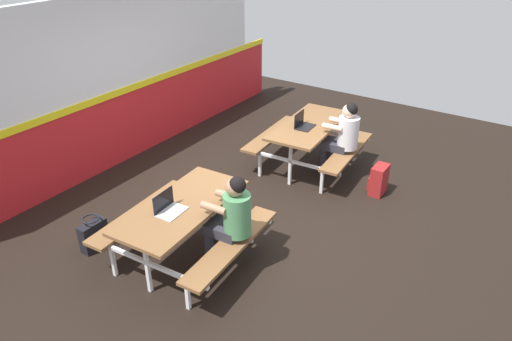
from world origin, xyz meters
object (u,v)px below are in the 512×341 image
object	(u,v)px
laptop_dark	(303,124)
tote_bag_bright	(94,235)
laptop_silver	(169,208)
student_further	(343,134)
picnic_table_left	(183,217)
picnic_table_right	(309,134)
backpack_dark	(378,180)
student_nearer	(231,216)

from	to	relation	value
laptop_dark	tote_bag_bright	world-z (taller)	laptop_dark
laptop_silver	student_further	bearing A→B (deg)	-12.79
picnic_table_left	picnic_table_right	xyz separation A→B (m)	(2.79, -0.09, 0.00)
picnic_table_right	tote_bag_bright	bearing A→B (deg)	160.84
laptop_dark	backpack_dark	size ratio (longest dim) A/B	0.76
picnic_table_left	laptop_silver	bearing A→B (deg)	171.91
picnic_table_right	student_further	bearing A→B (deg)	-90.06
picnic_table_left	laptop_dark	world-z (taller)	laptop_dark
student_further	laptop_dark	bearing A→B (deg)	104.96
backpack_dark	student_further	bearing A→B (deg)	77.44
tote_bag_bright	student_nearer	bearing A→B (deg)	-68.30
laptop_dark	picnic_table_left	bearing A→B (deg)	178.62
picnic_table_right	laptop_dark	bearing A→B (deg)	170.49
student_further	laptop_dark	size ratio (longest dim) A/B	3.60
picnic_table_right	student_further	distance (m)	0.57
picnic_table_left	tote_bag_bright	size ratio (longest dim) A/B	3.90
picnic_table_left	laptop_dark	distance (m)	2.64
student_nearer	backpack_dark	xyz separation A→B (m)	(2.47, -0.77, -0.49)
laptop_silver	backpack_dark	world-z (taller)	laptop_silver
student_further	tote_bag_bright	world-z (taller)	student_further
student_nearer	laptop_dark	world-z (taller)	student_nearer
backpack_dark	laptop_dark	bearing A→B (deg)	90.36
picnic_table_left	backpack_dark	world-z (taller)	picnic_table_left
student_further	laptop_silver	world-z (taller)	student_further
student_further	laptop_dark	distance (m)	0.61
laptop_silver	backpack_dark	size ratio (longest dim) A/B	0.76
laptop_dark	picnic_table_right	bearing A→B (deg)	-9.51
picnic_table_right	student_nearer	size ratio (longest dim) A/B	1.39
picnic_table_left	picnic_table_right	world-z (taller)	same
backpack_dark	tote_bag_bright	world-z (taller)	backpack_dark
laptop_silver	picnic_table_left	bearing A→B (deg)	-8.09
backpack_dark	picnic_table_right	bearing A→B (deg)	83.06
backpack_dark	tote_bag_bright	xyz separation A→B (m)	(-3.10, 2.36, -0.02)
student_further	laptop_silver	bearing A→B (deg)	167.21
picnic_table_left	student_further	xyz separation A→B (m)	(2.79, -0.65, 0.14)
picnic_table_right	student_further	xyz separation A→B (m)	(-0.00, -0.56, 0.14)
picnic_table_left	tote_bag_bright	xyz separation A→B (m)	(-0.46, 1.04, -0.38)
picnic_table_right	laptop_silver	size ratio (longest dim) A/B	5.01
laptop_silver	laptop_dark	xyz separation A→B (m)	(2.81, -0.09, 0.00)
backpack_dark	laptop_silver	bearing A→B (deg)	154.56
picnic_table_right	student_further	world-z (taller)	student_further
laptop_silver	tote_bag_bright	bearing A→B (deg)	105.88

